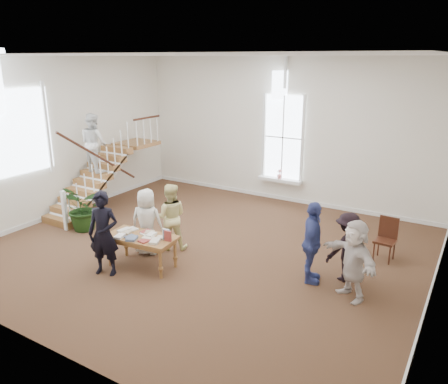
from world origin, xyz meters
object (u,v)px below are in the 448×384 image
Objects in this scene: elderly_woman at (147,222)px; woman_cluster_b at (347,247)px; woman_cluster_c at (354,260)px; side_chair at (386,236)px; person_yellow at (170,217)px; floor_plant at (84,208)px; library_table at (141,239)px; police_officer at (104,234)px; woman_cluster_a at (312,243)px.

elderly_woman reaches higher than woman_cluster_b.
woman_cluster_c is 2.12m from side_chair.
elderly_woman is at bearing 27.10° from person_yellow.
person_yellow reaches higher than woman_cluster_b.
floor_plant is 7.62m from side_chair.
side_chair reaches higher than library_table.
side_chair is at bearing 18.16° from police_officer.
woman_cluster_b is (4.38, 1.12, -0.05)m from elderly_woman.
person_yellow is at bearing 5.75° from floor_plant.
library_table is at bearing 35.97° from police_officer.
person_yellow is 1.02× the size of woman_cluster_c.
police_officer reaches higher than woman_cluster_c.
library_table is 1.01× the size of woman_cluster_c.
woman_cluster_c is 1.59× the size of side_chair.
person_yellow is at bearing 76.63° from woman_cluster_a.
library_table is 3.66m from woman_cluster_a.
woman_cluster_a is at bearing 150.91° from person_yellow.
library_table is at bearing -31.11° from woman_cluster_b.
floor_plant is at bearing -157.66° from side_chair.
police_officer reaches higher than woman_cluster_a.
person_yellow is 4.12m from woman_cluster_b.
police_officer reaches higher than elderly_woman.
woman_cluster_b is at bearing 7.53° from floor_plant.
woman_cluster_c reaches higher than side_chair.
person_yellow is 0.94× the size of woman_cluster_a.
woman_cluster_c reaches higher than elderly_woman.
woman_cluster_b is 1.47× the size of side_chair.
elderly_woman is 2.39m from floor_plant.
library_table is 1.02× the size of elderly_woman.
woman_cluster_c is 1.28× the size of floor_plant.
police_officer is 5.07m from woman_cluster_b.
library_table is 0.93× the size of woman_cluster_a.
police_officer is 5.08m from woman_cluster_c.
elderly_woman is 0.58m from person_yellow.
floor_plant is (-2.68, -0.27, -0.19)m from person_yellow.
woman_cluster_b is at bearing -69.35° from woman_cluster_a.
elderly_woman is at bearing -136.47° from woman_cluster_c.
library_table is 1.61× the size of side_chair.
woman_cluster_a is (3.88, 1.92, -0.05)m from police_officer.
person_yellow reaches higher than floor_plant.
side_chair is (4.97, 3.82, -0.36)m from police_officer.
side_chair is (0.20, 2.10, -0.24)m from woman_cluster_c.
woman_cluster_a reaches higher than person_yellow.
police_officer is 1.16× the size of elderly_woman.
police_officer is 2.73m from floor_plant.
elderly_woman is 0.99× the size of woman_cluster_c.
police_officer is at bearing 66.23° from elderly_woman.
police_officer reaches higher than woman_cluster_b.
elderly_woman is at bearing -5.54° from floor_plant.
library_table is at bearing -128.29° from woman_cluster_c.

